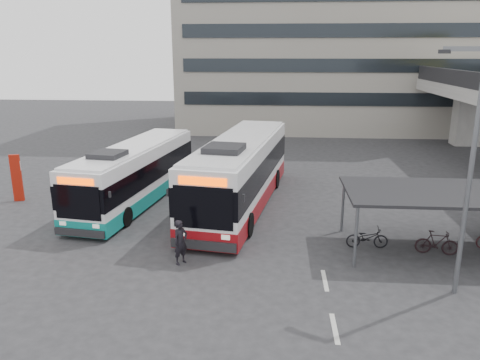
# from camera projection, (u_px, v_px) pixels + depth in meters

# --- Properties ---
(ground) EXTENTS (120.00, 120.00, 0.00)m
(ground) POSITION_uv_depth(u_px,v_px,m) (255.00, 278.00, 16.86)
(ground) COLOR #28282B
(ground) RESTS_ON ground
(bike_shelter) EXTENTS (10.00, 4.00, 2.54)m
(bike_shelter) POSITION_uv_depth(u_px,v_px,m) (470.00, 213.00, 18.67)
(bike_shelter) COLOR #595B60
(bike_shelter) RESTS_ON ground
(office_block) EXTENTS (30.00, 15.00, 25.00)m
(office_block) POSITION_uv_depth(u_px,v_px,m) (331.00, 4.00, 47.64)
(office_block) COLOR gray
(office_block) RESTS_ON ground
(road_markings) EXTENTS (0.15, 7.60, 0.01)m
(road_markings) POSITION_uv_depth(u_px,v_px,m) (335.00, 328.00, 13.79)
(road_markings) COLOR beige
(road_markings) RESTS_ON ground
(bus_main) EXTENTS (4.74, 13.29, 3.85)m
(bus_main) POSITION_uv_depth(u_px,v_px,m) (241.00, 172.00, 24.33)
(bus_main) COLOR white
(bus_main) RESTS_ON ground
(bus_teal) EXTENTS (4.10, 11.53, 3.34)m
(bus_teal) POSITION_uv_depth(u_px,v_px,m) (136.00, 174.00, 25.00)
(bus_teal) COLOR white
(bus_teal) RESTS_ON ground
(pedestrian) EXTENTS (0.72, 0.76, 1.75)m
(pedestrian) POSITION_uv_depth(u_px,v_px,m) (181.00, 242.00, 17.80)
(pedestrian) COLOR black
(pedestrian) RESTS_ON ground
(lamp_post) EXTENTS (1.33, 0.72, 8.07)m
(lamp_post) POSITION_uv_depth(u_px,v_px,m) (469.00, 160.00, 14.67)
(lamp_post) COLOR #595B60
(lamp_post) RESTS_ON ground
(sign_totem_north) EXTENTS (0.55, 0.29, 2.57)m
(sign_totem_north) POSITION_uv_depth(u_px,v_px,m) (17.00, 177.00, 25.17)
(sign_totem_north) COLOR #A6180A
(sign_totem_north) RESTS_ON ground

